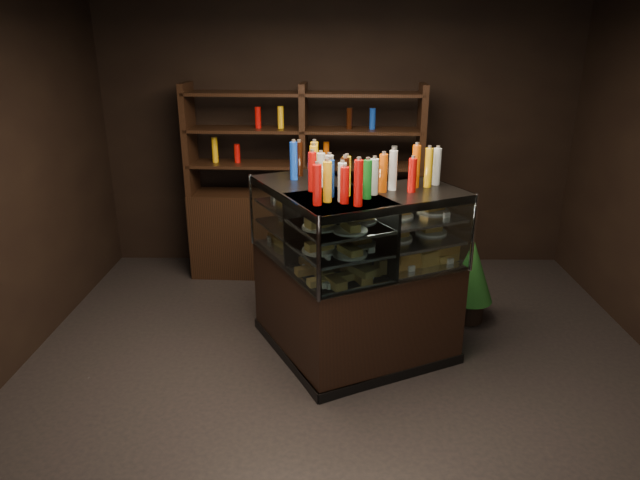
% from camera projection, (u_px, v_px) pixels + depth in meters
% --- Properties ---
extents(ground, '(5.00, 5.00, 0.00)m').
position_uv_depth(ground, '(342.00, 384.00, 4.23)').
color(ground, black).
rests_on(ground, ground).
extents(room_shell, '(5.02, 5.02, 3.01)m').
position_uv_depth(room_shell, '(346.00, 119.00, 3.57)').
color(room_shell, black).
rests_on(room_shell, ground).
extents(display_case, '(1.72, 1.42, 1.39)m').
position_uv_depth(display_case, '(347.00, 305.00, 4.42)').
color(display_case, black).
rests_on(display_case, ground).
extents(food_display, '(1.36, 1.12, 0.43)m').
position_uv_depth(food_display, '(348.00, 236.00, 4.22)').
color(food_display, '#D0934A').
rests_on(food_display, display_case).
extents(bottles_top, '(1.20, 0.98, 0.30)m').
position_uv_depth(bottles_top, '(349.00, 172.00, 4.07)').
color(bottles_top, '#D8590A').
rests_on(bottles_top, display_case).
extents(potted_conifer, '(0.41, 0.41, 0.87)m').
position_uv_depth(potted_conifer, '(472.00, 269.00, 5.01)').
color(potted_conifer, black).
rests_on(potted_conifer, ground).
extents(back_shelving, '(2.39, 0.53, 2.00)m').
position_uv_depth(back_shelving, '(304.00, 221.00, 5.95)').
color(back_shelving, black).
rests_on(back_shelving, ground).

